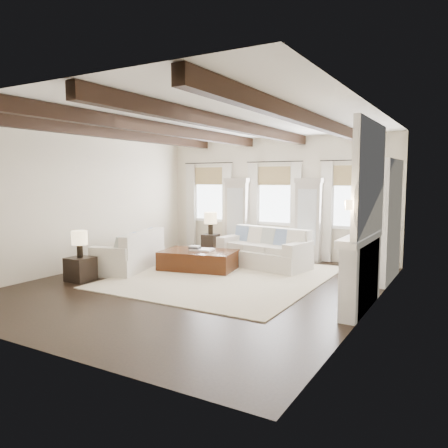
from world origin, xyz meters
The scene contains 15 objects.
ground centered at (0.00, 0.00, 0.00)m, with size 7.50×7.50×0.00m, color black.
room_shell centered at (0.75, 0.90, 1.89)m, with size 6.54×7.54×3.22m.
area_rug centered at (0.06, 0.87, 0.01)m, with size 4.04×4.60×0.02m, color beige.
sofa_back centered at (0.36, 2.30, 0.38)m, with size 2.31×1.36×0.93m.
sofa_left centered at (-2.24, 0.53, 0.36)m, with size 1.45×2.24×0.88m.
ottoman centered at (-0.84, 1.24, 0.22)m, with size 1.69×1.06×0.44m, color black.
tray centered at (-0.80, 1.33, 0.46)m, with size 0.50×0.38×0.04m, color white.
book_lower centered at (-0.95, 1.24, 0.50)m, with size 0.26×0.20×0.04m, color #262628.
book_upper centered at (-0.96, 1.25, 0.54)m, with size 0.22×0.17×0.03m, color beige.
side_table_front centered at (-2.35, -0.90, 0.25)m, with size 0.49×0.49×0.49m, color black.
lamp_front centered at (-2.35, -0.90, 0.87)m, with size 0.32×0.32×0.55m.
side_table_back centered at (-1.60, 3.00, 0.29)m, with size 0.39×0.39×0.58m, color black.
lamp_back centered at (-1.60, 3.00, 1.00)m, with size 0.35×0.35×0.60m.
candlestick_near centered at (2.90, -0.10, 0.30)m, with size 0.14×0.14×0.72m.
candlestick_far centered at (2.90, 0.17, 0.29)m, with size 0.14×0.14×0.70m.
Camera 1 is at (4.66, -7.10, 2.12)m, focal length 35.00 mm.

